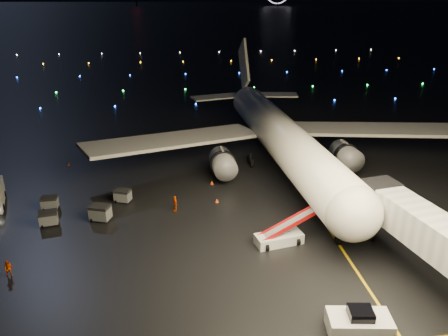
{
  "coord_description": "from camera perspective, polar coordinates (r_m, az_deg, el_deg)",
  "views": [
    {
      "loc": [
        -3.52,
        -32.78,
        23.33
      ],
      "look_at": [
        1.56,
        12.0,
        5.0
      ],
      "focal_mm": 35.0,
      "sensor_mm": 36.0,
      "label": 1
    }
  ],
  "objects": [
    {
      "name": "baggage_cart_0",
      "position": [
        49.65,
        -15.85,
        -5.65
      ],
      "size": [
        2.45,
        2.05,
        1.78
      ],
      "primitive_type": "cube",
      "rotation": [
        0.0,
        0.0,
        -0.32
      ],
      "color": "slate",
      "rests_on": "ground"
    },
    {
      "name": "taxiway_lights",
      "position": [
        140.74,
        -5.07,
        12.58
      ],
      "size": [
        164.0,
        92.0,
        0.36
      ],
      "primitive_type": null,
      "color": "black",
      "rests_on": "ground"
    },
    {
      "name": "baggage_cart_2",
      "position": [
        50.52,
        -21.95,
        -6.1
      ],
      "size": [
        2.1,
        1.66,
        1.6
      ],
      "primitive_type": "cube",
      "rotation": [
        0.0,
        0.0,
        0.2
      ],
      "color": "slate",
      "rests_on": "ground"
    },
    {
      "name": "belt_loader",
      "position": [
        43.58,
        7.25,
        -7.86
      ],
      "size": [
        7.13,
        3.27,
        3.34
      ],
      "primitive_type": null,
      "rotation": [
        0.0,
        0.0,
        0.21
      ],
      "color": "silver",
      "rests_on": "ground"
    },
    {
      "name": "baggage_cart_3",
      "position": [
        54.07,
        -21.81,
        -4.25
      ],
      "size": [
        1.84,
        1.33,
        1.51
      ],
      "primitive_type": "cube",
      "rotation": [
        0.0,
        0.0,
        0.05
      ],
      "color": "slate",
      "rests_on": "ground"
    },
    {
      "name": "safety_cone_1",
      "position": [
        59.42,
        -0.47,
        -0.74
      ],
      "size": [
        0.44,
        0.44,
        0.47
      ],
      "primitive_type": "cone",
      "rotation": [
        0.0,
        0.0,
        0.07
      ],
      "color": "#FF5814",
      "rests_on": "ground"
    },
    {
      "name": "safety_cone_0",
      "position": [
        51.95,
        -0.95,
        -4.25
      ],
      "size": [
        0.57,
        0.57,
        0.49
      ],
      "primitive_type": "cone",
      "rotation": [
        0.0,
        0.0,
        -0.42
      ],
      "color": "#FF5814",
      "rests_on": "ground"
    },
    {
      "name": "airliner",
      "position": [
        62.89,
        6.77,
        7.57
      ],
      "size": [
        57.03,
        54.48,
        15.36
      ],
      "primitive_type": null,
      "rotation": [
        0.0,
        0.0,
        0.06
      ],
      "color": "silver",
      "rests_on": "ground"
    },
    {
      "name": "pushback_tug",
      "position": [
        34.95,
        17.27,
        -18.6
      ],
      "size": [
        4.81,
        2.94,
        2.17
      ],
      "primitive_type": "cube",
      "rotation": [
        0.0,
        0.0,
        -0.13
      ],
      "color": "silver",
      "rests_on": "ground"
    },
    {
      "name": "safety_cone_3",
      "position": [
        66.65,
        -19.65,
        0.53
      ],
      "size": [
        0.58,
        0.58,
        0.51
      ],
      "primitive_type": "cone",
      "rotation": [
        0.0,
        0.0,
        -0.37
      ],
      "color": "#FF5814",
      "rests_on": "ground"
    },
    {
      "name": "crew_c",
      "position": [
        49.98,
        -6.41,
        -4.62
      ],
      "size": [
        0.7,
        1.18,
        1.89
      ],
      "primitive_type": "imported",
      "rotation": [
        0.0,
        0.0,
        -1.34
      ],
      "color": "#EF4B00",
      "rests_on": "ground"
    },
    {
      "name": "ground",
      "position": [
        333.62,
        -6.15,
        18.0
      ],
      "size": [
        2000.0,
        2000.0,
        0.0
      ],
      "primitive_type": "plane",
      "color": "black",
      "rests_on": "ground"
    },
    {
      "name": "lane_centre",
      "position": [
        55.39,
        10.46,
        -3.16
      ],
      "size": [
        0.25,
        80.0,
        0.02
      ],
      "primitive_type": "cube",
      "color": "#D4A207",
      "rests_on": "ground"
    },
    {
      "name": "crew_b",
      "position": [
        43.48,
        -26.32,
        -11.69
      ],
      "size": [
        0.82,
        0.67,
        1.57
      ],
      "primitive_type": "imported",
      "rotation": [
        0.0,
        0.0,
        0.1
      ],
      "color": "#EF4B00",
      "rests_on": "ground"
    },
    {
      "name": "baggage_cart_1",
      "position": [
        53.26,
        -13.09,
        -3.55
      ],
      "size": [
        2.14,
        1.82,
        1.54
      ],
      "primitive_type": "cube",
      "rotation": [
        0.0,
        0.0,
        -0.35
      ],
      "color": "slate",
      "rests_on": "ground"
    },
    {
      "name": "safety_cone_2",
      "position": [
        56.71,
        -1.61,
        -1.88
      ],
      "size": [
        0.57,
        0.57,
        0.53
      ],
      "primitive_type": "cone",
      "rotation": [
        0.0,
        0.0,
        -0.26
      ],
      "color": "#FF5814",
      "rests_on": "ground"
    }
  ]
}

